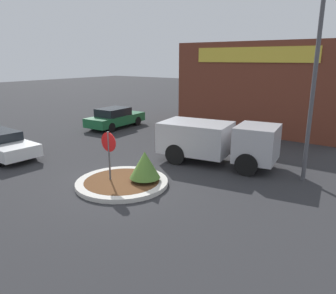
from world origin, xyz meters
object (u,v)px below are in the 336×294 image
(parked_sedan_green, at_px, (115,118))
(light_pole, at_px, (316,69))
(utility_truck, at_px, (216,140))
(stop_sign, at_px, (109,148))

(parked_sedan_green, height_order, light_pole, light_pole)
(utility_truck, relative_size, light_pole, 0.73)
(utility_truck, relative_size, parked_sedan_green, 1.20)
(utility_truck, distance_m, light_pole, 5.09)
(stop_sign, distance_m, utility_truck, 5.18)
(light_pole, bearing_deg, parked_sedan_green, 167.72)
(stop_sign, bearing_deg, utility_truck, 65.95)
(utility_truck, height_order, light_pole, light_pole)
(light_pole, bearing_deg, stop_sign, -140.90)
(utility_truck, bearing_deg, stop_sign, -122.91)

